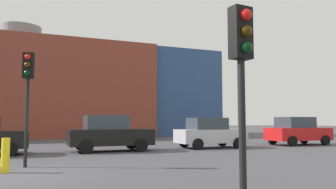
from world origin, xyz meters
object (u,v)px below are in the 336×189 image
object	(u,v)px
parked_car_5	(297,131)
traffic_light_island	(28,82)
parked_car_4	(210,133)
parked_car_3	(109,133)
bollard_yellow_0	(5,155)
traffic_light_near_right	(242,60)
street_lamp	(238,77)

from	to	relation	value
parked_car_5	traffic_light_island	world-z (taller)	traffic_light_island
parked_car_4	traffic_light_island	distance (m)	11.24
parked_car_3	bollard_yellow_0	xyz separation A→B (m)	(-4.47, -6.01, -0.40)
parked_car_4	traffic_light_near_right	bearing A→B (deg)	-116.91
street_lamp	traffic_light_near_right	bearing A→B (deg)	-123.83
traffic_light_near_right	street_lamp	world-z (taller)	street_lamp
parked_car_3	parked_car_5	xyz separation A→B (m)	(12.57, 0.00, -0.01)
parked_car_5	traffic_light_island	size ratio (longest dim) A/B	1.08
parked_car_4	bollard_yellow_0	world-z (taller)	parked_car_4
parked_car_3	parked_car_4	xyz separation A→B (m)	(5.95, 0.00, -0.05)
traffic_light_near_right	bollard_yellow_0	xyz separation A→B (m)	(-3.99, 6.67, -2.06)
parked_car_4	bollard_yellow_0	xyz separation A→B (m)	(-10.43, -6.01, -0.35)
parked_car_4	street_lamp	distance (m)	6.05
traffic_light_island	bollard_yellow_0	world-z (taller)	traffic_light_island
traffic_light_island	parked_car_4	bearing A→B (deg)	129.40
street_lamp	parked_car_3	bearing A→B (deg)	-164.79
traffic_light_near_right	bollard_yellow_0	bearing A→B (deg)	-155.18
traffic_light_island	street_lamp	size ratio (longest dim) A/B	0.47
parked_car_3	street_lamp	xyz separation A→B (m)	(9.80, 2.66, 3.79)
parked_car_3	parked_car_5	world-z (taller)	parked_car_3
parked_car_4	street_lamp	size ratio (longest dim) A/B	0.49
bollard_yellow_0	traffic_light_near_right	bearing A→B (deg)	-59.13
parked_car_3	traffic_light_island	size ratio (longest dim) A/B	1.09
traffic_light_near_right	bollard_yellow_0	world-z (taller)	traffic_light_near_right
parked_car_5	traffic_light_near_right	size ratio (longest dim) A/B	1.21
parked_car_3	parked_car_4	bearing A→B (deg)	0.00
parked_car_5	traffic_light_near_right	bearing A→B (deg)	-135.82
parked_car_4	traffic_light_island	world-z (taller)	traffic_light_island
parked_car_4	traffic_light_near_right	distance (m)	14.33
parked_car_4	parked_car_5	size ratio (longest dim) A/B	0.96
parked_car_5	traffic_light_island	distance (m)	17.34
parked_car_4	street_lamp	xyz separation A→B (m)	(3.85, 2.66, 3.84)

